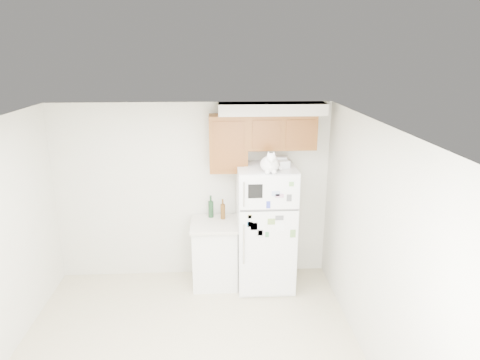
{
  "coord_description": "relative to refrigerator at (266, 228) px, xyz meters",
  "views": [
    {
      "loc": [
        0.34,
        -3.71,
        3.14
      ],
      "look_at": [
        0.64,
        1.55,
        1.55
      ],
      "focal_mm": 32.0,
      "sensor_mm": 36.0,
      "label": 1
    }
  ],
  "objects": [
    {
      "name": "base_counter",
      "position": [
        -0.69,
        0.07,
        -0.39
      ],
      "size": [
        0.64,
        0.64,
        0.92
      ],
      "color": "white",
      "rests_on": "ground_plane"
    },
    {
      "name": "bottle_amber",
      "position": [
        -0.57,
        0.19,
        0.21
      ],
      "size": [
        0.07,
        0.07,
        0.29
      ],
      "primitive_type": null,
      "color": "#593814",
      "rests_on": "base_counter"
    },
    {
      "name": "storage_box_front",
      "position": [
        0.21,
        -0.02,
        0.89
      ],
      "size": [
        0.18,
        0.15,
        0.09
      ],
      "primitive_type": "cube",
      "rotation": [
        0.0,
        0.0,
        0.29
      ],
      "color": "white",
      "rests_on": "refrigerator"
    },
    {
      "name": "refrigerator",
      "position": [
        0.0,
        0.0,
        0.0
      ],
      "size": [
        0.76,
        0.78,
        1.7
      ],
      "color": "white",
      "rests_on": "ground_plane"
    },
    {
      "name": "room_shell",
      "position": [
        -0.87,
        -1.36,
        0.82
      ],
      "size": [
        3.84,
        4.04,
        2.52
      ],
      "color": "beige",
      "rests_on": "ground_plane"
    },
    {
      "name": "bottle_green",
      "position": [
        -0.74,
        0.26,
        0.23
      ],
      "size": [
        0.07,
        0.07,
        0.31
      ],
      "primitive_type": null,
      "color": "#19381E",
      "rests_on": "base_counter"
    },
    {
      "name": "storage_box_back",
      "position": [
        0.2,
        0.17,
        0.9
      ],
      "size": [
        0.21,
        0.17,
        0.1
      ],
      "primitive_type": "cube",
      "rotation": [
        0.0,
        0.0,
        -0.26
      ],
      "color": "white",
      "rests_on": "refrigerator"
    },
    {
      "name": "cat",
      "position": [
        0.01,
        -0.24,
        0.96
      ],
      "size": [
        0.29,
        0.42,
        0.29
      ],
      "color": "white",
      "rests_on": "refrigerator"
    }
  ]
}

